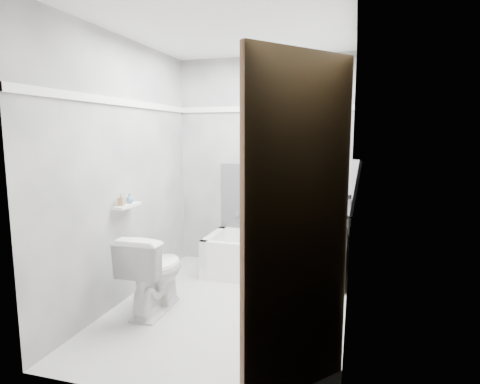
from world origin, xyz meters
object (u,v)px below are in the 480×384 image
(door, at_px, (341,247))
(soap_bottle_b, at_px, (130,198))
(toilet, at_px, (154,272))
(office_chair, at_px, (315,215))
(soap_bottle_a, at_px, (121,200))
(bathtub, at_px, (275,257))

(door, bearing_deg, soap_bottle_b, 147.00)
(door, bearing_deg, toilet, 146.23)
(toilet, height_order, soap_bottle_b, soap_bottle_b)
(office_chair, bearing_deg, door, -56.07)
(toilet, distance_m, door, 2.03)
(toilet, relative_size, soap_bottle_a, 6.27)
(bathtub, bearing_deg, soap_bottle_b, -140.54)
(office_chair, height_order, soap_bottle_a, office_chair)
(soap_bottle_a, bearing_deg, bathtub, 43.31)
(bathtub, xyz_separation_m, soap_bottle_a, (-1.17, -1.10, 0.76))
(door, distance_m, soap_bottle_a, 2.22)
(soap_bottle_a, bearing_deg, toilet, -6.66)
(office_chair, xyz_separation_m, soap_bottle_b, (-1.58, -0.98, 0.26))
(office_chair, height_order, soap_bottle_b, office_chair)
(toilet, bearing_deg, office_chair, -137.93)
(bathtub, xyz_separation_m, door, (0.75, -2.21, 0.79))
(toilet, distance_m, soap_bottle_b, 0.71)
(bathtub, xyz_separation_m, toilet, (-0.85, -1.14, 0.14))
(soap_bottle_a, relative_size, soap_bottle_b, 1.27)
(soap_bottle_a, xyz_separation_m, soap_bottle_b, (0.00, 0.14, -0.01))
(soap_bottle_a, distance_m, soap_bottle_b, 0.14)
(toilet, xyz_separation_m, soap_bottle_b, (-0.32, 0.18, 0.61))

